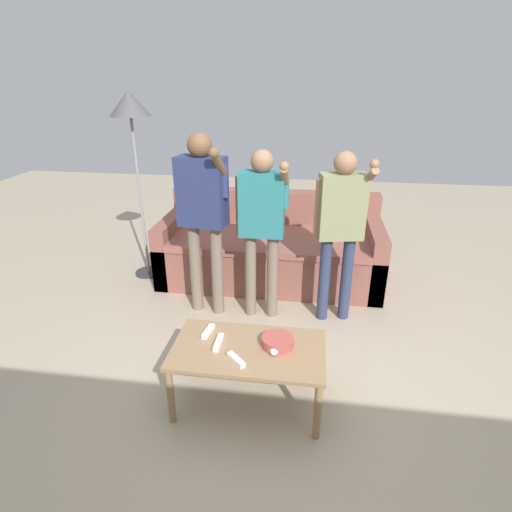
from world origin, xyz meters
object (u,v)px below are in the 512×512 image
snack_bowl (277,342)px  game_remote_wand_near (219,342)px  game_remote_wand_spare (236,360)px  floor_lamp (131,116)px  player_right (341,219)px  player_center (262,217)px  game_remote_nunchuk (274,350)px  couch (271,250)px  player_left (203,206)px  coffee_table (248,355)px  game_remote_wand_far (208,331)px

snack_bowl → game_remote_wand_near: bearing=-173.9°
snack_bowl → game_remote_wand_spare: bearing=-139.9°
floor_lamp → game_remote_wand_near: size_ratio=11.29×
snack_bowl → player_right: (0.39, 1.04, 0.45)m
player_center → player_right: 0.62m
player_center → player_right: bearing=3.2°
snack_bowl → game_remote_nunchuk: 0.08m
couch → player_right: 1.13m
couch → floor_lamp: bearing=-174.6°
player_right → player_center: bearing=-176.8°
game_remote_nunchuk → player_left: 1.40m
game_remote_wand_near → game_remote_wand_spare: (0.14, -0.15, 0.00)m
snack_bowl → player_center: player_center is taller
player_left → coffee_table: bearing=-63.1°
couch → player_left: player_left is taller
floor_lamp → player_left: bearing=-38.1°
game_remote_wand_near → game_remote_wand_spare: same height
game_remote_wand_near → snack_bowl: bearing=6.1°
coffee_table → game_remote_wand_near: size_ratio=5.79×
player_left → game_remote_wand_far: 1.12m
game_remote_nunchuk → game_remote_wand_near: bearing=173.9°
floor_lamp → player_right: floor_lamp is taller
player_right → game_remote_wand_far: (-0.84, -0.98, -0.46)m
player_left → player_right: bearing=1.6°
couch → game_remote_wand_spare: 1.96m
couch → game_remote_wand_far: bearing=-97.3°
game_remote_nunchuk → game_remote_wand_far: size_ratio=0.59×
player_left → game_remote_wand_near: bearing=-71.5°
couch → player_center: (0.00, -0.76, 0.60)m
coffee_table → player_center: player_center is taller
snack_bowl → floor_lamp: floor_lamp is taller
player_center → coffee_table: bearing=-86.8°
couch → player_right: size_ratio=1.52×
snack_bowl → game_remote_wand_spare: size_ratio=1.51×
game_remote_nunchuk → game_remote_wand_spare: bearing=-152.2°
snack_bowl → game_remote_wand_spare: 0.29m
floor_lamp → game_remote_wand_far: bearing=-55.9°
snack_bowl → game_remote_wand_near: size_ratio=1.21×
floor_lamp → game_remote_wand_spare: 2.52m
player_center → player_right: player_center is taller
snack_bowl → player_left: size_ratio=0.13×
couch → game_remote_wand_near: size_ratio=13.50×
snack_bowl → floor_lamp: bearing=132.7°
player_center → player_left: bearing=179.6°
couch → game_remote_nunchuk: 1.86m
player_left → couch: bearing=57.7°
player_right → player_left: bearing=-178.4°
game_remote_wand_far → game_remote_wand_spare: size_ratio=1.16×
floor_lamp → game_remote_wand_far: (1.07, -1.58, -1.16)m
coffee_table → player_right: bearing=63.0°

